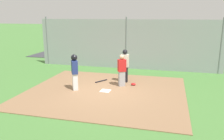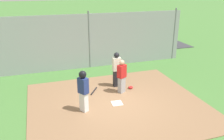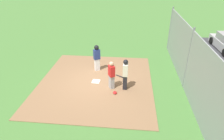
# 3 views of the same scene
# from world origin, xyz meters

# --- Properties ---
(ground_plane) EXTENTS (140.00, 140.00, 0.00)m
(ground_plane) POSITION_xyz_m (0.00, 0.00, 0.00)
(ground_plane) COLOR #477A38
(dirt_infield) EXTENTS (7.20, 6.40, 0.03)m
(dirt_infield) POSITION_xyz_m (0.00, 0.00, 0.01)
(dirt_infield) COLOR #896647
(dirt_infield) RESTS_ON ground_plane
(home_plate) EXTENTS (0.47, 0.47, 0.02)m
(home_plate) POSITION_xyz_m (0.00, 0.00, 0.04)
(home_plate) COLOR white
(home_plate) RESTS_ON dirt_infield
(catcher) EXTENTS (0.46, 0.41, 1.57)m
(catcher) POSITION_xyz_m (-0.57, -0.96, 0.84)
(catcher) COLOR #9E9EA3
(catcher) RESTS_ON dirt_infield
(umpire) EXTENTS (0.38, 0.26, 1.72)m
(umpire) POSITION_xyz_m (-0.57, -1.69, 0.93)
(umpire) COLOR black
(umpire) RESTS_ON dirt_infield
(runner) EXTENTS (0.42, 0.46, 1.69)m
(runner) POSITION_xyz_m (1.43, 0.16, 1.00)
(runner) COLOR silver
(runner) RESTS_ON dirt_infield
(baseball_bat) EXTENTS (0.48, 0.70, 0.06)m
(baseball_bat) POSITION_xyz_m (0.64, -1.43, 0.06)
(baseball_bat) COLOR black
(baseball_bat) RESTS_ON dirt_infield
(catcher_mask) EXTENTS (0.24, 0.20, 0.12)m
(catcher_mask) POSITION_xyz_m (-1.12, -1.20, 0.09)
(catcher_mask) COLOR red
(catcher_mask) RESTS_ON dirt_infield
(backstop_fence) EXTENTS (12.00, 0.10, 3.35)m
(backstop_fence) POSITION_xyz_m (0.00, -4.92, 1.60)
(backstop_fence) COLOR #93999E
(backstop_fence) RESTS_ON ground_plane
(parking_lot) EXTENTS (18.00, 5.20, 0.04)m
(parking_lot) POSITION_xyz_m (0.00, -9.53, 0.02)
(parking_lot) COLOR #38383D
(parking_lot) RESTS_ON ground_plane
(parked_car_green) EXTENTS (4.39, 2.31, 1.28)m
(parked_car_green) POSITION_xyz_m (-6.06, -9.94, 0.61)
(parked_car_green) COLOR #235B38
(parked_car_green) RESTS_ON parking_lot
(parked_car_red) EXTENTS (4.25, 1.98, 1.28)m
(parked_car_red) POSITION_xyz_m (3.15, -9.90, 0.61)
(parked_car_red) COLOR maroon
(parked_car_red) RESTS_ON parking_lot
(parked_car_silver) EXTENTS (4.22, 1.92, 1.28)m
(parked_car_silver) POSITION_xyz_m (5.82, -9.67, 0.61)
(parked_car_silver) COLOR #B2B2B7
(parked_car_silver) RESTS_ON parking_lot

